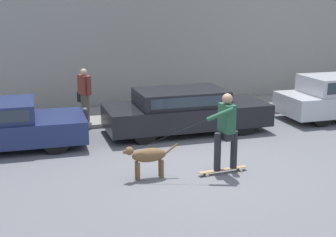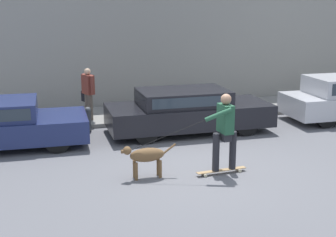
# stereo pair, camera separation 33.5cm
# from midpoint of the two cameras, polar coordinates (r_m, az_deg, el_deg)

# --- Properties ---
(ground_plane) EXTENTS (36.00, 36.00, 0.00)m
(ground_plane) POSITION_cam_midpoint_polar(r_m,az_deg,el_deg) (10.41, 4.04, -6.27)
(ground_plane) COLOR slate
(back_wall) EXTENTS (32.00, 0.30, 3.86)m
(back_wall) POSITION_cam_midpoint_polar(r_m,az_deg,el_deg) (16.25, -4.87, 8.11)
(back_wall) COLOR gray
(back_wall) RESTS_ON ground_plane
(sidewalk_curb) EXTENTS (30.00, 2.35, 0.12)m
(sidewalk_curb) POSITION_cam_midpoint_polar(r_m,az_deg,el_deg) (15.28, -3.55, 0.62)
(sidewalk_curb) COLOR gray
(sidewalk_curb) RESTS_ON ground_plane
(parked_car_1) EXTENTS (4.61, 1.84, 1.23)m
(parked_car_1) POSITION_cam_midpoint_polar(r_m,az_deg,el_deg) (13.17, 1.37, 0.95)
(parked_car_1) COLOR black
(parked_car_1) RESTS_ON ground_plane
(dog) EXTENTS (1.18, 0.30, 0.73)m
(dog) POSITION_cam_midpoint_polar(r_m,az_deg,el_deg) (9.78, -3.46, -4.60)
(dog) COLOR brown
(dog) RESTS_ON ground_plane
(skateboarder) EXTENTS (2.59, 0.61, 1.75)m
(skateboarder) POSITION_cam_midpoint_polar(r_m,az_deg,el_deg) (9.97, 6.11, -1.21)
(skateboarder) COLOR beige
(skateboarder) RESTS_ON ground_plane
(pedestrian_with_bag) EXTENTS (0.36, 0.71, 1.57)m
(pedestrian_with_bag) POSITION_cam_midpoint_polar(r_m,az_deg,el_deg) (14.24, -10.84, 3.16)
(pedestrian_with_bag) COLOR brown
(pedestrian_with_bag) RESTS_ON sidewalk_curb
(fire_hydrant) EXTENTS (0.18, 0.18, 0.71)m
(fire_hydrant) POSITION_cam_midpoint_polar(r_m,az_deg,el_deg) (13.46, -10.77, -0.09)
(fire_hydrant) COLOR #4C5156
(fire_hydrant) RESTS_ON ground_plane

